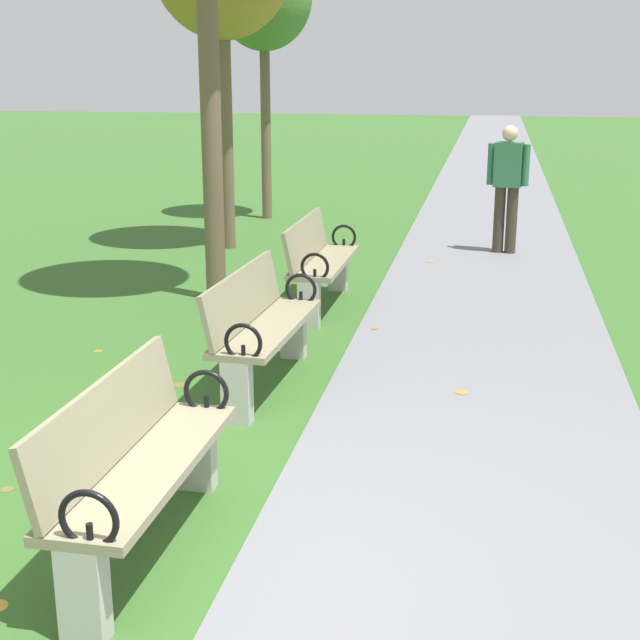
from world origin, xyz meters
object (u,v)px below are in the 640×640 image
at_px(park_bench_2, 261,326).
at_px(park_bench_3, 319,261).
at_px(park_bench_1, 136,463).
at_px(pedestrian_walking, 507,182).

xyz_separation_m(park_bench_2, park_bench_3, (-0.00, 2.36, 0.00)).
xyz_separation_m(park_bench_1, park_bench_2, (0.00, 2.48, 0.00)).
xyz_separation_m(park_bench_3, pedestrian_walking, (1.85, 3.08, 0.44)).
bearing_deg(park_bench_2, pedestrian_walking, 71.22).
height_order(park_bench_2, park_bench_3, same).
distance_m(park_bench_1, park_bench_2, 2.48).
bearing_deg(park_bench_1, park_bench_2, 90.00).
bearing_deg(park_bench_2, park_bench_1, -90.00).
bearing_deg(park_bench_3, park_bench_1, -90.00).
relative_size(park_bench_3, pedestrian_walking, 0.99).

